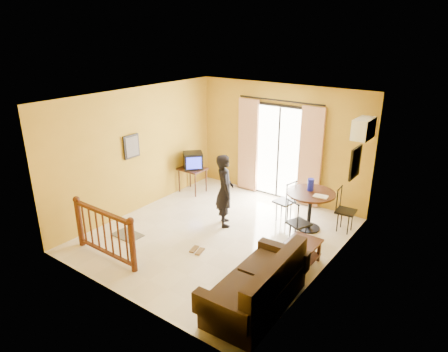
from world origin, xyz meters
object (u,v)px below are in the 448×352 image
Objects in this scene: television at (193,161)px; standing_person at (225,190)px; dining_table at (310,200)px; coffee_table at (297,253)px; sofa at (259,288)px.

standing_person is at bearing -76.57° from television.
television reaches higher than dining_table.
coffee_table is 0.63× the size of standing_person.
sofa is (0.01, -1.30, 0.05)m from coffee_table.
sofa is 2.82m from standing_person.
dining_table is 1.60m from coffee_table.
television is 0.63× the size of dining_table.
sofa is 1.23× the size of standing_person.
coffee_table is 2.16m from standing_person.
television is 0.40× the size of standing_person.
sofa is at bearing -84.39° from television.
standing_person reaches higher than television.
television is at bearing 178.27° from dining_table.
dining_table is 0.63× the size of standing_person.
coffee_table is at bearing -149.66° from standing_person.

